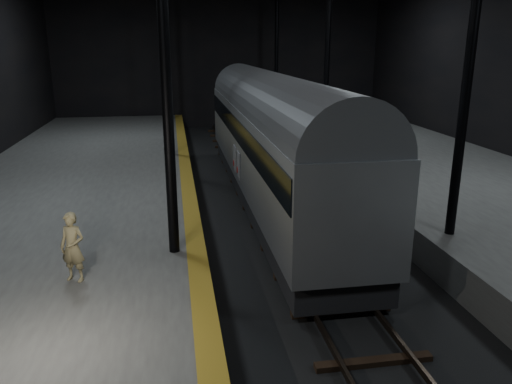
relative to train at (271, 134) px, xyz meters
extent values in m
plane|color=black|center=(0.00, -2.70, -2.77)|extent=(44.00, 44.00, 0.00)
cube|color=#4C4B49|center=(-7.50, -2.70, -2.27)|extent=(9.00, 43.80, 1.00)
cube|color=#4C4B49|center=(7.50, -2.70, -2.27)|extent=(9.00, 43.80, 1.00)
cube|color=olive|center=(-3.25, -2.70, -1.77)|extent=(0.50, 43.80, 0.01)
cube|color=#3F3328|center=(-0.72, -2.70, -2.60)|extent=(0.08, 43.00, 0.14)
cube|color=#3F3328|center=(0.72, -2.70, -2.60)|extent=(0.08, 43.00, 0.14)
cube|color=black|center=(0.00, -2.70, -2.71)|extent=(2.40, 42.00, 0.12)
cylinder|color=black|center=(-3.80, -6.70, 3.23)|extent=(0.26, 0.26, 10.00)
cylinder|color=black|center=(3.80, -6.70, 3.23)|extent=(0.26, 0.26, 10.00)
cylinder|color=black|center=(-3.80, 5.30, 3.23)|extent=(0.26, 0.26, 10.00)
cylinder|color=black|center=(3.80, 5.30, 3.23)|extent=(0.26, 0.26, 10.00)
cylinder|color=black|center=(-3.80, 17.30, 3.23)|extent=(0.26, 0.26, 10.00)
cylinder|color=black|center=(3.80, 17.30, 3.23)|extent=(0.26, 0.26, 10.00)
cube|color=#97999F|center=(0.00, 0.00, -0.40)|extent=(2.69, 18.58, 2.79)
cube|color=black|center=(0.00, 0.00, -2.15)|extent=(2.46, 18.21, 0.79)
cube|color=black|center=(0.00, 0.00, 0.25)|extent=(2.75, 18.30, 0.84)
cylinder|color=slate|center=(0.00, 0.00, 0.99)|extent=(2.64, 18.39, 2.64)
cube|color=black|center=(0.00, -6.50, -2.49)|extent=(1.67, 2.04, 0.33)
cube|color=black|center=(0.00, 6.50, -2.49)|extent=(1.67, 2.04, 0.33)
cube|color=silver|center=(-1.38, -0.93, -0.96)|extent=(0.04, 0.70, 0.98)
cube|color=silver|center=(-1.38, 0.19, -0.96)|extent=(0.04, 0.70, 0.98)
cylinder|color=#A01513|center=(-1.40, -0.76, -1.19)|extent=(0.03, 0.24, 0.24)
cylinder|color=#A01513|center=(-1.40, 0.35, -1.19)|extent=(0.03, 0.24, 0.24)
imported|color=#9B8C5F|center=(-5.99, -7.99, -0.98)|extent=(0.68, 0.57, 1.58)
camera|label=1|loc=(-3.69, -18.67, 3.29)|focal=35.00mm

